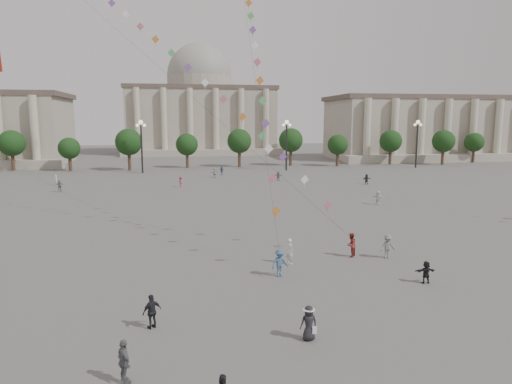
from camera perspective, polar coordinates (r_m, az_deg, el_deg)
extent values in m
plane|color=#585653|center=(28.09, 7.79, -13.33)|extent=(360.00, 360.00, 0.00)
cube|color=#A09586|center=(145.74, 25.08, 7.10)|extent=(80.00, 22.00, 16.00)
cube|color=brown|center=(145.84, 25.31, 10.48)|extent=(81.60, 22.44, 1.20)
cube|color=#A09586|center=(135.58, 28.01, 3.85)|extent=(84.00, 4.00, 2.00)
cube|color=#A09586|center=(154.93, -6.97, 8.68)|extent=(46.00, 30.00, 20.00)
cube|color=brown|center=(155.25, -7.05, 12.59)|extent=(46.92, 30.60, 1.20)
cube|color=#A09586|center=(138.29, -6.53, 4.92)|extent=(48.30, 4.00, 2.00)
cylinder|color=#A09586|center=(155.38, -7.06, 13.29)|extent=(21.00, 21.00, 5.00)
sphere|color=gray|center=(155.60, -7.08, 14.21)|extent=(21.00, 21.00, 21.00)
cylinder|color=#39281C|center=(108.54, -28.10, 3.23)|extent=(0.70, 0.70, 3.52)
sphere|color=black|center=(108.30, -28.25, 5.17)|extent=(5.12, 5.12, 5.12)
cylinder|color=#39281C|center=(105.41, -21.89, 3.50)|extent=(0.70, 0.70, 3.52)
sphere|color=black|center=(105.16, -22.01, 5.50)|extent=(5.12, 5.12, 5.12)
cylinder|color=#39281C|center=(103.58, -15.37, 3.74)|extent=(0.70, 0.70, 3.52)
sphere|color=black|center=(103.33, -15.46, 5.77)|extent=(5.12, 5.12, 5.12)
cylinder|color=#39281C|center=(103.12, -8.71, 3.94)|extent=(0.70, 0.70, 3.52)
sphere|color=black|center=(102.87, -8.76, 5.98)|extent=(5.12, 5.12, 5.12)
cylinder|color=#39281C|center=(104.06, -2.07, 4.08)|extent=(0.70, 0.70, 3.52)
sphere|color=black|center=(103.81, -2.09, 6.10)|extent=(5.12, 5.12, 5.12)
cylinder|color=#39281C|center=(106.35, 4.36, 4.16)|extent=(0.70, 0.70, 3.52)
sphere|color=black|center=(106.10, 4.38, 6.15)|extent=(5.12, 5.12, 5.12)
cylinder|color=#39281C|center=(109.90, 10.45, 4.20)|extent=(0.70, 0.70, 3.52)
sphere|color=black|center=(109.67, 10.51, 6.11)|extent=(5.12, 5.12, 5.12)
cylinder|color=#39281C|center=(114.61, 16.10, 4.19)|extent=(0.70, 0.70, 3.52)
sphere|color=black|center=(114.39, 16.19, 6.02)|extent=(5.12, 5.12, 5.12)
cylinder|color=#39281C|center=(120.34, 21.26, 4.14)|extent=(0.70, 0.70, 3.52)
sphere|color=black|center=(120.13, 21.36, 5.89)|extent=(5.12, 5.12, 5.12)
cylinder|color=#39281C|center=(126.95, 25.92, 4.07)|extent=(0.70, 0.70, 3.52)
sphere|color=black|center=(126.74, 26.04, 5.72)|extent=(5.12, 5.12, 5.12)
cylinder|color=#262628|center=(95.14, -14.10, 5.31)|extent=(0.36, 0.36, 10.00)
sphere|color=#FFE5B2|center=(94.97, -14.22, 8.45)|extent=(0.90, 0.90, 0.90)
sphere|color=#FFE5B2|center=(95.03, -14.63, 8.07)|extent=(0.60, 0.60, 0.60)
sphere|color=#FFE5B2|center=(94.93, -13.78, 8.10)|extent=(0.60, 0.60, 0.60)
cylinder|color=#262628|center=(97.65, 3.82, 5.65)|extent=(0.36, 0.36, 10.00)
sphere|color=#FFE5B2|center=(97.49, 3.86, 8.70)|extent=(0.90, 0.90, 0.90)
sphere|color=#FFE5B2|center=(97.33, 3.45, 8.35)|extent=(0.60, 0.60, 0.60)
sphere|color=#FFE5B2|center=(97.66, 4.26, 8.35)|extent=(0.60, 0.60, 0.60)
cylinder|color=#262628|center=(108.72, 19.45, 5.50)|extent=(0.36, 0.36, 10.00)
sphere|color=#FFE5B2|center=(108.57, 19.59, 8.24)|extent=(0.90, 0.90, 0.90)
sphere|color=#FFE5B2|center=(108.24, 19.25, 7.93)|extent=(0.60, 0.60, 0.60)
sphere|color=#FFE5B2|center=(108.92, 19.90, 7.90)|extent=(0.60, 0.60, 0.60)
imported|color=navy|center=(89.25, -4.32, 2.66)|extent=(1.00, 0.42, 1.70)
imported|color=black|center=(32.36, 20.48, -9.37)|extent=(1.41, 0.49, 1.51)
imported|color=#B5B5B1|center=(85.66, -5.21, 2.42)|extent=(1.74, 1.25, 1.82)
imported|color=slate|center=(36.95, 16.12, -6.58)|extent=(1.27, 0.80, 1.89)
imported|color=white|center=(59.86, 15.03, -0.70)|extent=(1.54, 1.53, 1.78)
imported|color=black|center=(78.39, 13.66, 1.56)|extent=(1.65, 0.75, 1.71)
imported|color=silver|center=(82.18, -23.70, 1.39)|extent=(0.56, 0.71, 1.72)
imported|color=slate|center=(80.92, 2.81, 2.02)|extent=(1.61, 1.22, 1.69)
imported|color=silver|center=(34.32, 4.23, -7.38)|extent=(0.75, 0.85, 1.95)
imported|color=slate|center=(74.02, -23.35, 0.69)|extent=(1.15, 0.84, 1.82)
imported|color=maroon|center=(74.14, -9.39, 1.27)|extent=(0.80, 1.18, 1.69)
imported|color=#5E5F63|center=(20.44, -16.15, -19.70)|extent=(0.90, 1.18, 1.87)
imported|color=black|center=(24.78, -12.87, -14.35)|extent=(1.13, 0.95, 1.81)
imported|color=maroon|center=(36.70, 11.80, -6.49)|extent=(1.16, 1.17, 1.91)
imported|color=#385A7E|center=(31.59, 2.99, -8.84)|extent=(1.41, 1.08, 1.93)
imported|color=black|center=(23.19, 6.60, -15.96)|extent=(0.89, 0.63, 1.73)
cone|color=white|center=(22.89, 6.64, -14.25)|extent=(0.52, 0.52, 0.14)
cylinder|color=white|center=(22.91, 6.64, -14.39)|extent=(0.60, 0.60, 0.02)
cube|color=white|center=(23.27, 7.31, -16.76)|extent=(0.22, 0.10, 0.35)
cylinder|color=#3F3F3F|center=(55.08, -18.98, 20.28)|extent=(0.02, 0.02, 71.54)
cube|color=#BB637D|center=(36.87, 8.93, -1.65)|extent=(0.76, 0.25, 0.76)
cube|color=white|center=(37.51, 6.11, 1.57)|extent=(0.76, 0.25, 0.76)
cube|color=#7F4E9D|center=(38.36, 3.38, 4.44)|extent=(0.76, 0.25, 0.76)
cube|color=#51B05D|center=(39.39, 0.77, 7.03)|extent=(0.76, 0.25, 0.76)
cube|color=#C6772E|center=(40.57, -1.73, 9.38)|extent=(0.76, 0.25, 0.76)
cube|color=#BB637D|center=(41.88, -4.11, 11.51)|extent=(0.76, 0.25, 0.76)
cube|color=white|center=(43.31, -6.37, 13.44)|extent=(0.76, 0.25, 0.76)
cube|color=#7F4E9D|center=(44.84, -8.52, 15.17)|extent=(0.76, 0.25, 0.76)
cube|color=#51B05D|center=(46.46, -10.54, 16.74)|extent=(0.76, 0.25, 0.76)
cube|color=#C6772E|center=(48.16, -12.46, 18.15)|extent=(0.76, 0.25, 0.76)
cube|color=#BB637D|center=(49.93, -14.27, 19.42)|extent=(0.76, 0.25, 0.76)
cube|color=white|center=(51.76, -15.98, 20.57)|extent=(0.76, 0.25, 0.76)
cube|color=#7F4E9D|center=(53.65, -17.59, 21.60)|extent=(0.76, 0.25, 0.76)
cube|color=#C6772E|center=(32.40, 2.50, -2.42)|extent=(0.76, 0.25, 0.76)
cube|color=#BB637D|center=(33.72, 2.03, 1.80)|extent=(0.76, 0.25, 0.76)
cube|color=white|center=(35.22, 1.60, 5.41)|extent=(0.76, 0.25, 0.76)
cube|color=#7F4E9D|center=(36.86, 1.20, 8.56)|extent=(0.76, 0.25, 0.76)
cube|color=#51B05D|center=(38.59, 0.83, 11.32)|extent=(0.76, 0.25, 0.76)
cube|color=#C6772E|center=(40.40, 0.49, 13.77)|extent=(0.76, 0.25, 0.76)
cube|color=#BB637D|center=(42.27, 0.17, 15.94)|extent=(0.76, 0.25, 0.76)
cube|color=white|center=(44.20, -0.13, 17.88)|extent=(0.76, 0.25, 0.76)
cube|color=#7F4E9D|center=(46.16, -0.41, 19.61)|extent=(0.76, 0.25, 0.76)
cube|color=#51B05D|center=(48.16, -0.67, 21.17)|extent=(0.76, 0.25, 0.76)
cube|color=#C6772E|center=(50.19, -0.92, 22.57)|extent=(0.76, 0.25, 0.76)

